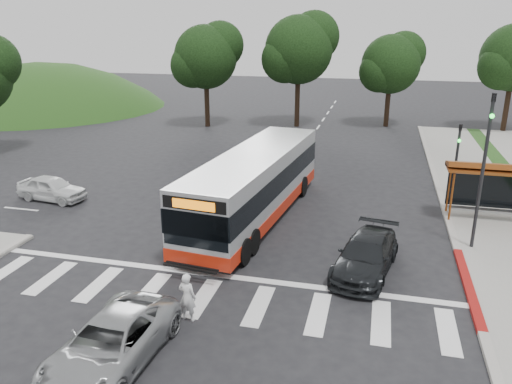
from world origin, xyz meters
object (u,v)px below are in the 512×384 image
(silver_suv_south, at_px, (111,343))
(transit_bus, at_px, (255,186))
(pedestrian, at_px, (187,297))
(dark_sedan, at_px, (366,255))

(silver_suv_south, bearing_deg, transit_bus, 87.41)
(pedestrian, xyz_separation_m, dark_sedan, (5.35, 4.72, -0.14))
(dark_sedan, bearing_deg, silver_suv_south, -121.55)
(transit_bus, bearing_deg, pedestrian, -83.37)
(transit_bus, relative_size, silver_suv_south, 2.58)
(pedestrian, distance_m, silver_suv_south, 2.85)
(pedestrian, bearing_deg, silver_suv_south, 73.30)
(transit_bus, xyz_separation_m, pedestrian, (0.09, -9.06, -0.81))
(pedestrian, bearing_deg, dark_sedan, -129.74)
(transit_bus, distance_m, silver_suv_south, 11.73)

